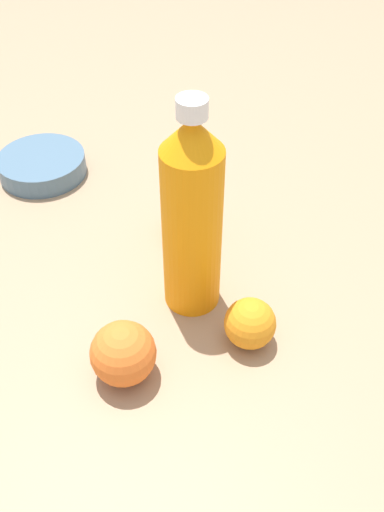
# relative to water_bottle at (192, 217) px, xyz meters

# --- Properties ---
(ground_plane) EXTENTS (2.40, 2.40, 0.00)m
(ground_plane) POSITION_rel_water_bottle_xyz_m (-0.03, 0.01, -0.15)
(ground_plane) COLOR #9E7F60
(water_bottle) EXTENTS (0.08, 0.08, 0.31)m
(water_bottle) POSITION_rel_water_bottle_xyz_m (0.00, 0.00, 0.00)
(water_bottle) COLOR orange
(water_bottle) RESTS_ON ground_plane
(orange_0) EXTENTS (0.07, 0.07, 0.07)m
(orange_0) POSITION_rel_water_bottle_xyz_m (0.07, -0.09, -0.11)
(orange_0) COLOR orange
(orange_0) RESTS_ON ground_plane
(orange_1) EXTENTS (0.08, 0.08, 0.08)m
(orange_1) POSITION_rel_water_bottle_xyz_m (-0.10, -0.12, -0.11)
(orange_1) COLOR orange
(orange_1) RESTS_ON ground_plane
(orange_2) EXTENTS (0.08, 0.08, 0.08)m
(orange_2) POSITION_rel_water_bottle_xyz_m (0.00, 0.14, -0.11)
(orange_2) COLOR orange
(orange_2) RESTS_ON ground_plane
(ceramic_bowl) EXTENTS (0.16, 0.16, 0.04)m
(ceramic_bowl) POSITION_rel_water_bottle_xyz_m (-0.24, 0.33, -0.13)
(ceramic_bowl) COLOR slate
(ceramic_bowl) RESTS_ON ground_plane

